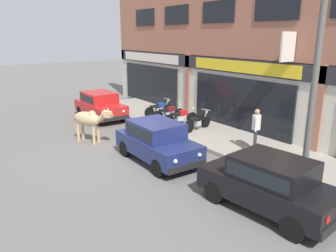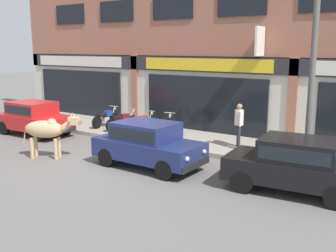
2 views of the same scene
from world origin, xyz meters
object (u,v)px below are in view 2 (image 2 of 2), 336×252
at_px(pedestrian, 239,120).
at_px(utility_pole, 312,78).
at_px(cow, 47,130).
at_px(car_3, 33,116).
at_px(motorcycle_3, 164,126).
at_px(car_1, 147,142).
at_px(car_0, 296,163).
at_px(motorcycle_2, 140,123).
at_px(motorcycle_0, 106,118).
at_px(motorcycle_1, 122,121).

distance_m(pedestrian, utility_pole, 3.42).
relative_size(cow, car_3, 0.55).
bearing_deg(car_3, pedestrian, 16.34).
bearing_deg(motorcycle_3, car_1, -62.74).
relative_size(car_0, motorcycle_2, 2.08).
height_order(car_0, car_3, same).
bearing_deg(car_0, car_3, 177.31).
xyz_separation_m(motorcycle_0, motorcycle_1, (1.12, -0.13, 0.00)).
relative_size(motorcycle_0, motorcycle_1, 1.00).
bearing_deg(car_3, motorcycle_3, 25.82).
bearing_deg(motorcycle_3, car_3, -154.18).
relative_size(cow, motorcycle_0, 1.09).
height_order(car_0, motorcycle_1, car_0).
height_order(car_1, motorcycle_3, car_1).
xyz_separation_m(car_0, motorcycle_2, (-7.57, 3.00, -0.26)).
xyz_separation_m(cow, utility_pole, (7.79, 3.50, 1.88)).
height_order(cow, car_3, cow).
height_order(cow, motorcycle_3, cow).
xyz_separation_m(car_1, pedestrian, (1.57, 3.46, 0.34)).
relative_size(car_0, motorcycle_3, 2.07).
height_order(car_3, pedestrian, pedestrian).
bearing_deg(car_3, car_0, -2.69).
distance_m(cow, car_3, 4.08).
height_order(motorcycle_1, pedestrian, pedestrian).
xyz_separation_m(cow, motorcycle_1, (-0.54, 4.52, -0.45)).
bearing_deg(pedestrian, motorcycle_1, -179.40).
bearing_deg(utility_pole, cow, -155.78).
height_order(motorcycle_2, pedestrian, pedestrian).
height_order(motorcycle_0, motorcycle_1, same).
distance_m(car_0, motorcycle_3, 7.05).
bearing_deg(car_0, motorcycle_1, 160.78).
bearing_deg(car_0, cow, -169.26).
bearing_deg(cow, motorcycle_3, 69.83).
distance_m(cow, utility_pole, 8.74).
bearing_deg(motorcycle_2, pedestrian, 0.67).
relative_size(motorcycle_0, utility_pole, 0.33).
bearing_deg(motorcycle_1, motorcycle_2, 0.26).
xyz_separation_m(cow, motorcycle_2, (0.47, 4.52, -0.45)).
bearing_deg(motorcycle_2, car_1, -48.61).
bearing_deg(car_0, motorcycle_2, 158.40).
xyz_separation_m(car_1, car_3, (-6.98, 0.95, 0.00)).
relative_size(car_3, pedestrian, 2.26).
bearing_deg(cow, car_3, 149.54).
bearing_deg(cow, utility_pole, 24.22).
xyz_separation_m(motorcycle_0, motorcycle_3, (3.34, -0.07, 0.00)).
bearing_deg(car_1, utility_pole, 28.97).
relative_size(car_1, motorcycle_3, 2.03).
relative_size(car_0, utility_pole, 0.69).
bearing_deg(motorcycle_3, motorcycle_1, -178.34).
distance_m(car_3, motorcycle_1, 3.86).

